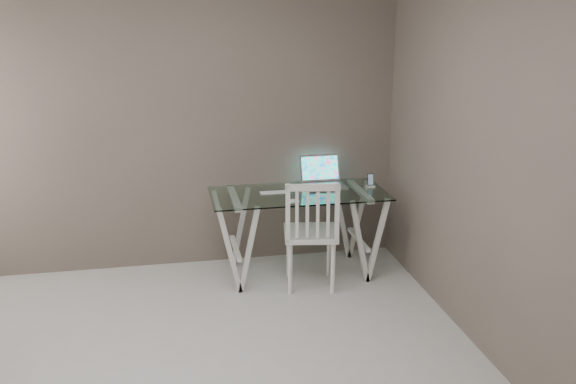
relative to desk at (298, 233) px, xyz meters
name	(u,v)px	position (x,y,z in m)	size (l,w,h in m)	color
room	(164,123)	(-1.10, -1.79, 1.33)	(4.50, 4.52, 2.71)	#B6B3AF
desk	(298,233)	(0.00, 0.00, 0.00)	(1.50, 0.70, 0.75)	silver
chair	(311,230)	(0.04, -0.32, 0.14)	(0.50, 0.50, 0.95)	silver
laptop	(322,178)	(0.26, 0.20, 0.42)	(0.37, 0.34, 0.25)	#B7B6BB
keyboard	(274,193)	(-0.21, 0.03, 0.37)	(0.25, 0.11, 0.01)	silver
mouse	(292,201)	(-0.11, -0.29, 0.38)	(0.12, 0.07, 0.04)	white
phone_dock	(371,183)	(0.66, 0.05, 0.40)	(0.06, 0.06, 0.12)	white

